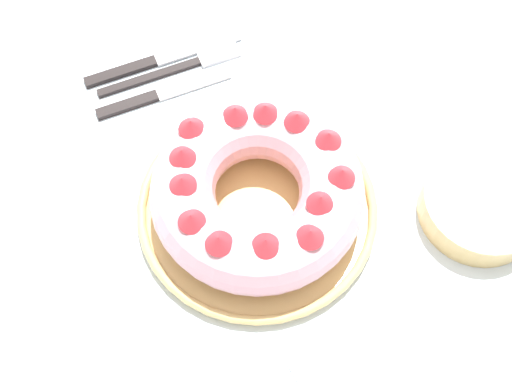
# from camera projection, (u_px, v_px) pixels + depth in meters

# --- Properties ---
(ground_plane) EXTENTS (8.00, 8.00, 0.00)m
(ground_plane) POSITION_uv_depth(u_px,v_px,m) (261.00, 361.00, 1.59)
(ground_plane) COLOR brown
(dining_table) EXTENTS (1.14, 1.12, 0.75)m
(dining_table) POSITION_uv_depth(u_px,v_px,m) (264.00, 255.00, 1.00)
(dining_table) COLOR silver
(dining_table) RESTS_ON ground_plane
(serving_dish) EXTENTS (0.31, 0.31, 0.02)m
(serving_dish) POSITION_uv_depth(u_px,v_px,m) (256.00, 209.00, 0.92)
(serving_dish) COLOR tan
(serving_dish) RESTS_ON dining_table
(bundt_cake) EXTENTS (0.27, 0.27, 0.10)m
(bundt_cake) POSITION_uv_depth(u_px,v_px,m) (256.00, 191.00, 0.87)
(bundt_cake) COLOR #E09EAD
(bundt_cake) RESTS_ON serving_dish
(fork) EXTENTS (0.02, 0.21, 0.01)m
(fork) POSITION_uv_depth(u_px,v_px,m) (180.00, 67.00, 1.02)
(fork) COLOR black
(fork) RESTS_ON dining_table
(serving_knife) EXTENTS (0.02, 0.24, 0.01)m
(serving_knife) POSITION_uv_depth(u_px,v_px,m) (153.00, 62.00, 1.03)
(serving_knife) COLOR black
(serving_knife) RESTS_ON dining_table
(cake_knife) EXTENTS (0.02, 0.20, 0.01)m
(cake_knife) POSITION_uv_depth(u_px,v_px,m) (155.00, 96.00, 1.00)
(cake_knife) COLOR black
(cake_knife) RESTS_ON dining_table
(side_bowl) EXTENTS (0.16, 0.16, 0.04)m
(side_bowl) POSITION_uv_depth(u_px,v_px,m) (482.00, 204.00, 0.91)
(side_bowl) COLOR tan
(side_bowl) RESTS_ON dining_table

